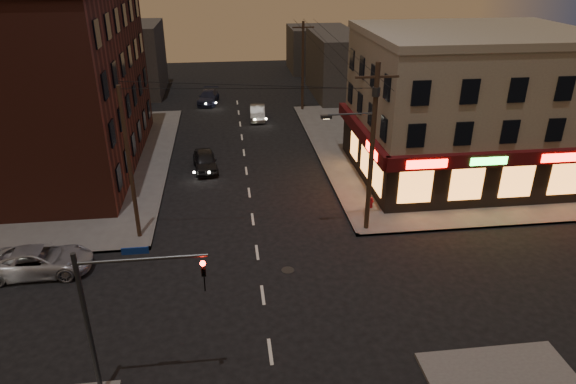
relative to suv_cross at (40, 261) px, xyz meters
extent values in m
plane|color=black|center=(11.44, -3.42, -0.73)|extent=(120.00, 120.00, 0.00)
cube|color=#514F4C|center=(29.44, 15.58, -0.66)|extent=(24.00, 28.00, 0.15)
cube|color=#514F4C|center=(-6.56, 15.58, -0.66)|extent=(24.00, 28.00, 0.15)
cube|color=gray|center=(27.44, 10.08, 4.42)|extent=(15.00, 12.00, 10.00)
cube|color=gray|center=(27.44, 10.08, 9.67)|extent=(15.20, 12.20, 0.50)
cube|color=black|center=(27.44, 4.13, 1.12)|extent=(15.12, 0.25, 3.40)
cube|color=black|center=(19.99, 10.08, 1.12)|extent=(0.25, 12.12, 3.40)
cube|color=#440A0C|center=(27.44, 3.83, 2.92)|extent=(15.60, 0.50, 0.90)
cube|color=#440A0C|center=(19.69, 10.08, 2.92)|extent=(0.50, 12.60, 0.90)
cube|color=#FF140C|center=(22.14, 3.56, 2.92)|extent=(2.60, 0.06, 0.55)
cube|color=#FF140C|center=(30.94, 3.56, 2.92)|extent=(2.60, 0.06, 0.55)
cube|color=#26FF3F|center=(26.14, 3.56, 2.92)|extent=(2.40, 0.06, 0.50)
cube|color=#FF140C|center=(19.42, 6.28, 2.92)|extent=(0.06, 2.60, 0.55)
cube|color=orange|center=(26.84, 3.98, 1.22)|extent=(12.40, 0.08, 2.20)
cube|color=orange|center=(19.84, 9.08, 1.22)|extent=(0.08, 8.40, 2.20)
cube|color=#4D2118|center=(-3.06, 15.58, 5.92)|extent=(12.00, 20.00, 13.00)
cube|color=#3F3D3A|center=(25.44, 34.58, 2.77)|extent=(10.00, 12.00, 7.00)
cube|color=#3F3D3A|center=(-1.56, 38.58, 3.27)|extent=(9.00, 10.00, 8.00)
cube|color=#3F3D3A|center=(23.44, 48.58, 2.27)|extent=(8.00, 8.00, 6.00)
cylinder|color=#382619|center=(18.24, 2.38, 4.42)|extent=(0.28, 0.28, 10.00)
cube|color=#382619|center=(18.24, 2.38, 8.62)|extent=(2.40, 0.12, 0.12)
cylinder|color=#333538|center=(18.24, 2.38, 7.82)|extent=(0.44, 0.44, 0.50)
cylinder|color=#333538|center=(16.94, 2.38, 6.62)|extent=(2.60, 0.10, 0.10)
cube|color=#333538|center=(15.54, 2.38, 6.52)|extent=(0.60, 0.25, 0.18)
cube|color=#FFD88C|center=(15.54, 2.38, 6.42)|extent=(0.35, 0.15, 0.04)
cylinder|color=#382619|center=(18.24, 28.58, 3.92)|extent=(0.26, 0.26, 9.00)
cylinder|color=#382619|center=(4.64, 3.08, 3.92)|extent=(0.24, 0.24, 9.00)
cylinder|color=#333538|center=(4.84, -9.02, 2.47)|extent=(0.18, 0.18, 6.40)
cylinder|color=#333538|center=(7.04, -9.02, 5.27)|extent=(4.40, 0.12, 0.12)
imported|color=black|center=(9.04, -9.02, 4.77)|extent=(0.16, 0.20, 1.00)
sphere|color=#FF0C05|center=(9.04, -9.14, 5.02)|extent=(0.20, 0.20, 0.20)
cube|color=navy|center=(6.84, -9.02, 5.62)|extent=(0.90, 0.05, 0.25)
imported|color=#9B9BA3|center=(0.00, 0.00, 0.00)|extent=(5.29, 2.48, 1.46)
imported|color=black|center=(8.30, 13.23, 0.00)|extent=(2.19, 4.45, 1.46)
imported|color=slate|center=(13.28, 25.96, -0.05)|extent=(1.70, 4.25, 1.37)
imported|color=#1D223A|center=(8.24, 32.64, -0.03)|extent=(2.62, 5.08, 1.41)
cylinder|color=maroon|center=(19.24, 4.96, -0.28)|extent=(0.23, 0.23, 0.61)
sphere|color=maroon|center=(19.24, 4.96, 0.06)|extent=(0.24, 0.24, 0.24)
cylinder|color=maroon|center=(19.24, 4.96, -0.15)|extent=(0.33, 0.13, 0.12)
cylinder|color=maroon|center=(19.24, 4.96, -0.15)|extent=(0.13, 0.33, 0.12)
camera|label=1|loc=(10.10, -24.23, 14.70)|focal=32.00mm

